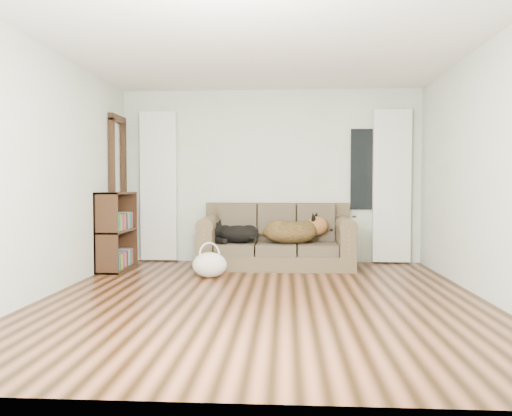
# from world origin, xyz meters

# --- Properties ---
(floor) EXTENTS (5.00, 5.00, 0.00)m
(floor) POSITION_xyz_m (0.00, 0.00, 0.00)
(floor) COLOR black
(floor) RESTS_ON ground
(ceiling) EXTENTS (5.00, 5.00, 0.00)m
(ceiling) POSITION_xyz_m (0.00, 0.00, 2.60)
(ceiling) COLOR white
(ceiling) RESTS_ON ground
(wall_back) EXTENTS (4.50, 0.04, 2.60)m
(wall_back) POSITION_xyz_m (0.00, 2.50, 1.30)
(wall_back) COLOR silver
(wall_back) RESTS_ON ground
(wall_left) EXTENTS (0.04, 5.00, 2.60)m
(wall_left) POSITION_xyz_m (-2.25, 0.00, 1.30)
(wall_left) COLOR silver
(wall_left) RESTS_ON ground
(wall_right) EXTENTS (0.04, 5.00, 2.60)m
(wall_right) POSITION_xyz_m (2.25, 0.00, 1.30)
(wall_right) COLOR silver
(wall_right) RESTS_ON ground
(curtain_left) EXTENTS (0.55, 0.08, 2.25)m
(curtain_left) POSITION_xyz_m (-1.70, 2.42, 1.15)
(curtain_left) COLOR silver
(curtain_left) RESTS_ON ground
(curtain_right) EXTENTS (0.55, 0.08, 2.25)m
(curtain_right) POSITION_xyz_m (1.80, 2.42, 1.15)
(curtain_right) COLOR silver
(curtain_right) RESTS_ON ground
(window_pane) EXTENTS (0.50, 0.03, 1.20)m
(window_pane) POSITION_xyz_m (1.45, 2.47, 1.40)
(window_pane) COLOR black
(window_pane) RESTS_ON wall_back
(door_casing) EXTENTS (0.07, 0.60, 2.10)m
(door_casing) POSITION_xyz_m (-2.20, 2.05, 1.05)
(door_casing) COLOR black
(door_casing) RESTS_ON ground
(sofa) EXTENTS (2.13, 0.92, 0.87)m
(sofa) POSITION_xyz_m (0.10, 1.97, 0.45)
(sofa) COLOR #443425
(sofa) RESTS_ON floor
(dog_black_lab) EXTENTS (0.71, 0.60, 0.26)m
(dog_black_lab) POSITION_xyz_m (-0.47, 1.91, 0.48)
(dog_black_lab) COLOR black
(dog_black_lab) RESTS_ON sofa
(dog_shepherd) EXTENTS (0.79, 0.57, 0.35)m
(dog_shepherd) POSITION_xyz_m (0.34, 1.91, 0.49)
(dog_shepherd) COLOR black
(dog_shepherd) RESTS_ON sofa
(tv_remote) EXTENTS (0.06, 0.18, 0.02)m
(tv_remote) POSITION_xyz_m (1.17, 1.82, 0.73)
(tv_remote) COLOR black
(tv_remote) RESTS_ON sofa
(tote_bag) EXTENTS (0.52, 0.46, 0.32)m
(tote_bag) POSITION_xyz_m (-0.72, 1.11, 0.16)
(tote_bag) COLOR beige
(tote_bag) RESTS_ON floor
(bookshelf) EXTENTS (0.42, 0.89, 1.07)m
(bookshelf) POSITION_xyz_m (-2.09, 1.64, 0.50)
(bookshelf) COLOR black
(bookshelf) RESTS_ON floor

